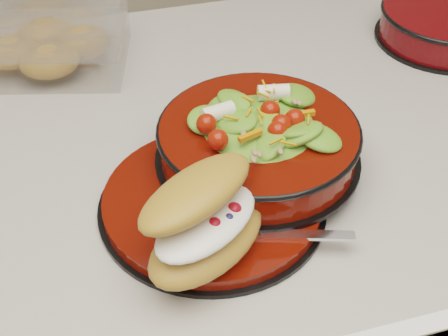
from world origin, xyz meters
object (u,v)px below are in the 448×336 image
object	(u,v)px
salad_bowl	(258,135)
extra_bowl	(447,23)
fork	(267,234)
pastry_box	(46,39)
island_counter	(212,325)
dinner_plate	(213,201)
croissant	(205,220)

from	to	relation	value
salad_bowl	extra_bowl	xyz separation A→B (m)	(0.40, 0.23, -0.03)
extra_bowl	fork	bearing A→B (deg)	-140.54
extra_bowl	salad_bowl	bearing A→B (deg)	-150.11
salad_bowl	pastry_box	distance (m)	0.40
island_counter	pastry_box	xyz separation A→B (m)	(-0.19, 0.24, 0.49)
pastry_box	extra_bowl	xyz separation A→B (m)	(0.63, -0.10, -0.01)
dinner_plate	extra_bowl	world-z (taller)	extra_bowl
dinner_plate	extra_bowl	size ratio (longest dim) A/B	1.18
fork	pastry_box	bearing A→B (deg)	41.45
dinner_plate	salad_bowl	bearing A→B (deg)	34.39
island_counter	pastry_box	size ratio (longest dim) A/B	4.60
fork	pastry_box	distance (m)	0.50
dinner_plate	salad_bowl	xyz separation A→B (m)	(0.07, 0.05, 0.05)
island_counter	fork	size ratio (longest dim) A/B	7.20
island_counter	fork	xyz separation A→B (m)	(0.01, -0.22, 0.47)
island_counter	extra_bowl	bearing A→B (deg)	16.95
salad_bowl	fork	size ratio (longest dim) A/B	1.46
croissant	fork	xyz separation A→B (m)	(0.07, 0.00, -0.04)
island_counter	salad_bowl	size ratio (longest dim) A/B	4.92
fork	extra_bowl	xyz separation A→B (m)	(0.43, 0.35, 0.01)
island_counter	dinner_plate	xyz separation A→B (m)	(-0.03, -0.14, 0.46)
dinner_plate	salad_bowl	size ratio (longest dim) A/B	1.06
pastry_box	extra_bowl	bearing A→B (deg)	5.51
island_counter	pastry_box	world-z (taller)	pastry_box
island_counter	extra_bowl	size ratio (longest dim) A/B	5.51
croissant	extra_bowl	distance (m)	0.61
dinner_plate	pastry_box	world-z (taller)	pastry_box
island_counter	croissant	world-z (taller)	croissant
island_counter	salad_bowl	distance (m)	0.51
island_counter	croissant	xyz separation A→B (m)	(-0.06, -0.22, 0.51)
salad_bowl	croissant	size ratio (longest dim) A/B	1.48
dinner_plate	pastry_box	distance (m)	0.41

